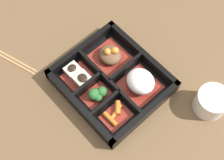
{
  "coord_description": "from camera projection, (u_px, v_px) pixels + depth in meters",
  "views": [
    {
      "loc": [
        0.26,
        -0.24,
        0.75
      ],
      "look_at": [
        0.0,
        0.0,
        0.03
      ],
      "focal_mm": 50.0,
      "sensor_mm": 36.0,
      "label": 1
    }
  ],
  "objects": [
    {
      "name": "bowl_stew",
      "position": [
        110.0,
        55.0,
        0.84
      ],
      "size": [
        0.09,
        0.09,
        0.05
      ],
      "color": "maroon",
      "rests_on": "bento_base"
    },
    {
      "name": "chopsticks",
      "position": [
        1.0,
        54.0,
        0.86
      ],
      "size": [
        0.23,
        0.09,
        0.01
      ],
      "color": "#A87F51",
      "rests_on": "ground_plane"
    },
    {
      "name": "bento_rim",
      "position": [
        111.0,
        81.0,
        0.81
      ],
      "size": [
        0.26,
        0.24,
        0.04
      ],
      "color": "black",
      "rests_on": "ground_plane"
    },
    {
      "name": "bowl_rice",
      "position": [
        140.0,
        82.0,
        0.79
      ],
      "size": [
        0.09,
        0.09,
        0.06
      ],
      "color": "maroon",
      "rests_on": "bento_base"
    },
    {
      "name": "bento_base",
      "position": [
        112.0,
        83.0,
        0.82
      ],
      "size": [
        0.26,
        0.24,
        0.01
      ],
      "color": "black",
      "rests_on": "ground_plane"
    },
    {
      "name": "bowl_greens",
      "position": [
        97.0,
        95.0,
        0.79
      ],
      "size": [
        0.05,
        0.07,
        0.03
      ],
      "color": "maroon",
      "rests_on": "bento_base"
    },
    {
      "name": "bowl_tofu",
      "position": [
        79.0,
        76.0,
        0.81
      ],
      "size": [
        0.08,
        0.07,
        0.04
      ],
      "color": "maroon",
      "rests_on": "bento_base"
    },
    {
      "name": "ground_plane",
      "position": [
        112.0,
        84.0,
        0.83
      ],
      "size": [
        3.0,
        3.0,
        0.0
      ],
      "primitive_type": "plane",
      "color": "brown"
    },
    {
      "name": "tea_cup",
      "position": [
        212.0,
        102.0,
        0.77
      ],
      "size": [
        0.08,
        0.08,
        0.06
      ],
      "color": "beige",
      "rests_on": "ground_plane"
    },
    {
      "name": "bowl_carrots",
      "position": [
        115.0,
        115.0,
        0.77
      ],
      "size": [
        0.06,
        0.07,
        0.02
      ],
      "color": "maroon",
      "rests_on": "bento_base"
    }
  ]
}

